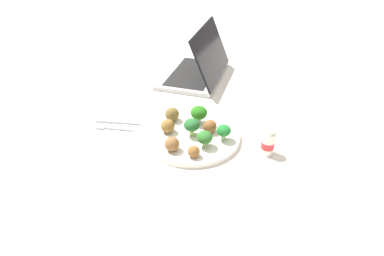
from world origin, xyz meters
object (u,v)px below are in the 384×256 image
Objects in this scene: broccoli_floret_back_right at (224,131)px; broccoli_floret_back_left at (205,138)px; meatball_far_rim at (172,144)px; fork at (112,127)px; yogurt_bottle at (268,143)px; plate at (192,136)px; meatball_near_rim at (168,125)px; broccoli_floret_mid_left at (199,113)px; napkin at (116,126)px; knife at (115,121)px; laptop at (198,68)px; broccoli_floret_mid_right at (190,125)px; meatball_center at (194,151)px; meatball_mid_left at (172,114)px; meatball_front_left at (210,126)px.

broccoli_floret_back_right is 1.00× the size of broccoli_floret_back_left.
meatball_far_rim is 0.34× the size of fork.
broccoli_floret_back_right is 0.63× the size of yogurt_bottle.
meatball_near_rim is (0.07, -0.00, 0.03)m from plate.
broccoli_floret_mid_left is at bearing -170.59° from fork.
meatball_near_rim is 0.18m from napkin.
broccoli_floret_mid_left is 0.27m from fork.
knife is at bearing -67.57° from napkin.
fork is at bearing -7.54° from yogurt_bottle.
laptop is at bearing -95.70° from meatball_near_rim.
plate is 0.42m from laptop.
napkin is (0.24, -0.04, -0.05)m from broccoli_floret_mid_right.
meatball_center reaches higher than fork.
laptop is (0.04, -0.36, -0.01)m from broccoli_floret_mid_left.
meatball_near_rim is (0.08, 0.06, -0.02)m from broccoli_floret_mid_left.
meatball_mid_left is 0.13m from meatball_front_left.
plate is 0.22m from yogurt_bottle.
broccoli_floret_back_left is 0.13m from meatball_near_rim.
plate is 0.80× the size of laptop.
meatball_center is at bearing 63.29° from broccoli_floret_back_left.
napkin is 1.41× the size of fork.
broccoli_floret_mid_right is at bearing -77.66° from meatball_center.
meatball_far_rim is (0.09, 0.10, 0.00)m from meatball_front_left.
laptop is (-0.22, -0.37, 0.03)m from knife.
meatball_front_left is 0.13m from meatball_center.
broccoli_floret_mid_right reaches higher than knife.
meatball_front_left is at bearing 176.59° from napkin.
laptop is at bearing -118.45° from fork.
meatball_far_rim is (0.14, 0.07, -0.01)m from broccoli_floret_back_right.
meatball_center is (0.02, 0.05, -0.01)m from broccoli_floret_back_left.
broccoli_floret_mid_left is at bearing -102.80° from plate.
meatball_far_rim is (0.04, 0.08, 0.03)m from plate.
meatball_center is at bearing 117.25° from meatball_mid_left.
broccoli_floret_mid_right reaches higher than plate.
fork is 0.34× the size of laptop.
broccoli_floret_mid_left is 0.27m from knife.
meatball_mid_left is at bearing -164.53° from fork.
plate is 4.86× the size of broccoli_floret_mid_left.
meatball_near_rim is (0.03, -0.09, 0.00)m from meatball_far_rim.
broccoli_floret_back_right is 0.84× the size of broccoli_floret_mid_left.
knife is at bearing 4.41° from meatball_mid_left.
broccoli_floret_back_right is 1.10× the size of meatball_mid_left.
fork is at bearing 0.05° from meatball_front_left.
meatball_far_rim is 1.25× the size of meatball_center.
meatball_front_left is at bearing 130.73° from broccoli_floret_mid_left.
broccoli_floret_mid_left is 0.23m from yogurt_bottle.
laptop is at bearing -62.50° from yogurt_bottle.
laptop reaches higher than napkin.
meatball_center is at bearing 91.55° from broccoli_floret_mid_left.
meatball_center is at bearing 99.65° from plate.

